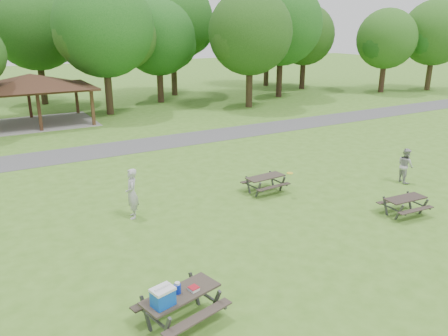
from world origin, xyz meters
TOP-DOWN VIEW (x-y plane):
  - ground at (0.00, 0.00)m, footprint 160.00×160.00m
  - asphalt_path at (0.00, 14.00)m, footprint 120.00×3.20m
  - pavilion at (-4.00, 24.00)m, footprint 8.60×7.01m
  - tree_row_e at (2.10, 25.03)m, footprint 8.40×8.00m
  - tree_row_f at (8.09, 28.53)m, footprint 7.35×7.00m
  - tree_row_g at (14.09, 22.03)m, footprint 7.77×7.40m
  - tree_row_h at (20.10, 25.53)m, footprint 8.61×8.20m
  - tree_row_i at (26.08, 29.03)m, footprint 7.14×6.80m
  - tree_row_j at (32.08, 22.53)m, footprint 6.72×6.40m
  - tree_deep_b at (-1.90, 33.03)m, footprint 8.40×8.00m
  - tree_deep_c at (11.10, 32.03)m, footprint 8.82×8.40m
  - tree_deep_d at (24.10, 33.53)m, footprint 8.40×8.00m
  - tree_flank_right at (38.09, 21.03)m, footprint 7.56×7.20m
  - picnic_table_near at (-4.36, -2.94)m, footprint 2.32×2.02m
  - picnic_table_middle at (2.85, 3.52)m, footprint 1.85×1.52m
  - picnic_table_far at (6.20, -1.23)m, footprint 1.79×1.48m
  - frisbee_in_flight at (3.40, 2.51)m, footprint 0.31×0.31m
  - frisbee_thrower at (-3.17, 3.84)m, footprint 0.65×0.82m
  - frisbee_catcher at (9.34, 1.30)m, footprint 0.84×0.96m

SIDE VIEW (x-z plane):
  - ground at x=0.00m, z-range 0.00..0.00m
  - asphalt_path at x=0.00m, z-range 0.00..0.02m
  - picnic_table_far at x=6.20m, z-range 0.17..0.91m
  - picnic_table_middle at x=2.85m, z-range 0.18..0.95m
  - picnic_table_near at x=-4.36m, z-range 0.10..1.49m
  - frisbee_catcher at x=9.34m, z-range 0.00..1.66m
  - frisbee_thrower at x=-3.17m, z-range 0.00..1.98m
  - frisbee_in_flight at x=3.40m, z-range 1.09..1.11m
  - pavilion at x=-4.00m, z-range 1.18..4.94m
  - tree_row_j at x=32.08m, z-range 1.08..10.04m
  - tree_row_f at x=8.09m, z-range 1.06..10.62m
  - tree_row_i at x=26.08m, z-range 1.15..10.67m
  - tree_flank_right at x=38.09m, z-range 1.17..11.14m
  - tree_row_g at x=14.09m, z-range 1.20..11.46m
  - tree_row_e at x=2.10m, z-range 1.27..12.29m
  - tree_deep_b at x=-1.90m, z-range 1.32..12.45m
  - tree_row_h at x=20.10m, z-range 1.34..12.71m
  - tree_deep_d at x=24.10m, z-range 1.39..12.66m
  - tree_deep_c at x=11.10m, z-range 1.49..13.39m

